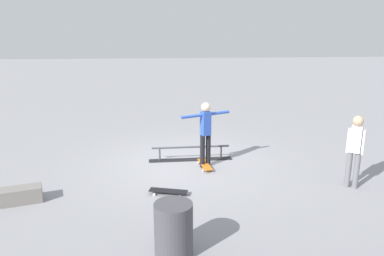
# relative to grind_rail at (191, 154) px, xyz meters

# --- Properties ---
(ground_plane) EXTENTS (60.00, 60.00, 0.00)m
(ground_plane) POSITION_rel_grind_rail_xyz_m (0.12, 0.30, -0.16)
(ground_plane) COLOR gray
(grind_rail) EXTENTS (2.18, 0.31, 0.38)m
(grind_rail) POSITION_rel_grind_rail_xyz_m (0.00, 0.00, 0.00)
(grind_rail) COLOR black
(grind_rail) RESTS_ON ground_plane
(skater_main) EXTENTS (1.23, 0.59, 1.62)m
(skater_main) POSITION_rel_grind_rail_xyz_m (-0.33, 0.50, 0.78)
(skater_main) COLOR black
(skater_main) RESTS_ON ground_plane
(skateboard_main) EXTENTS (0.34, 0.82, 0.09)m
(skateboard_main) POSITION_rel_grind_rail_xyz_m (-0.31, 0.57, -0.09)
(skateboard_main) COLOR orange
(skateboard_main) RESTS_ON ground_plane
(bystander_white_shirt) EXTENTS (0.34, 0.27, 1.60)m
(bystander_white_shirt) POSITION_rel_grind_rail_xyz_m (-3.36, 1.98, 0.74)
(bystander_white_shirt) COLOR slate
(bystander_white_shirt) RESTS_ON ground_plane
(loose_skateboard_black) EXTENTS (0.82, 0.41, 0.09)m
(loose_skateboard_black) POSITION_rel_grind_rail_xyz_m (0.61, 2.05, -0.09)
(loose_skateboard_black) COLOR black
(loose_skateboard_black) RESTS_ON ground_plane
(trash_bin) EXTENTS (0.59, 0.59, 0.85)m
(trash_bin) POSITION_rel_grind_rail_xyz_m (0.55, 4.19, 0.26)
(trash_bin) COLOR #47474C
(trash_bin) RESTS_ON ground_plane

